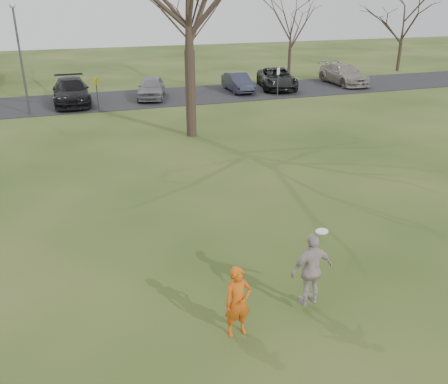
{
  "coord_description": "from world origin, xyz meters",
  "views": [
    {
      "loc": [
        -3.99,
        -7.73,
        6.69
      ],
      "look_at": [
        0.0,
        4.0,
        1.5
      ],
      "focal_mm": 38.05,
      "sensor_mm": 36.0,
      "label": 1
    }
  ],
  "objects": [
    {
      "name": "sign_yellow",
      "position": [
        -2.0,
        22.0,
        1.45
      ],
      "size": [
        0.35,
        0.35,
        2.08
      ],
      "color": "#47474C",
      "rests_on": "ground"
    },
    {
      "name": "catching_play",
      "position": [
        0.75,
        0.17,
        1.06
      ],
      "size": [
        1.05,
        0.51,
        1.85
      ],
      "color": "#B4A5A1",
      "rests_on": "ground"
    },
    {
      "name": "lamp_post",
      "position": [
        -6.0,
        22.5,
        3.97
      ],
      "size": [
        0.34,
        0.34,
        6.27
      ],
      "color": "#47474C",
      "rests_on": "ground"
    },
    {
      "name": "car_5",
      "position": [
        8.29,
        25.16,
        0.7
      ],
      "size": [
        1.46,
        4.0,
        1.31
      ],
      "primitive_type": "imported",
      "rotation": [
        0.0,
        0.0,
        -0.02
      ],
      "color": "#282A3D",
      "rests_on": "parking_strip"
    },
    {
      "name": "car_6",
      "position": [
        11.48,
        25.33,
        0.79
      ],
      "size": [
        3.77,
        5.84,
        1.5
      ],
      "primitive_type": "imported",
      "rotation": [
        0.0,
        0.0,
        -0.26
      ],
      "color": "black",
      "rests_on": "parking_strip"
    },
    {
      "name": "ground",
      "position": [
        0.0,
        0.0,
        0.0
      ],
      "size": [
        120.0,
        120.0,
        0.0
      ],
      "primitive_type": "plane",
      "color": "#1E380F",
      "rests_on": "ground"
    },
    {
      "name": "car_4",
      "position": [
        1.81,
        24.76,
        0.76
      ],
      "size": [
        2.75,
        4.54,
        1.45
      ],
      "primitive_type": "imported",
      "rotation": [
        0.0,
        0.0,
        -0.26
      ],
      "color": "slate",
      "rests_on": "parking_strip"
    },
    {
      "name": "small_tree_row",
      "position": [
        4.38,
        30.06,
        3.89
      ],
      "size": [
        55.0,
        5.9,
        8.5
      ],
      "color": "#352821",
      "rests_on": "ground"
    },
    {
      "name": "parking_strip",
      "position": [
        0.0,
        25.0,
        0.02
      ],
      "size": [
        62.0,
        6.5,
        0.04
      ],
      "primitive_type": "cube",
      "color": "black",
      "rests_on": "ground"
    },
    {
      "name": "player_defender",
      "position": [
        -1.09,
        -0.08,
        0.8
      ],
      "size": [
        0.59,
        0.4,
        1.6
      ],
      "primitive_type": "imported",
      "rotation": [
        0.0,
        0.0,
        0.03
      ],
      "color": "#CE5411",
      "rests_on": "ground"
    },
    {
      "name": "sign_white",
      "position": [
        10.0,
        22.0,
        1.45
      ],
      "size": [
        0.35,
        0.35,
        2.08
      ],
      "color": "#47474C",
      "rests_on": "ground"
    },
    {
      "name": "car_3",
      "position": [
        -3.44,
        24.67,
        0.84
      ],
      "size": [
        2.26,
        5.51,
        1.6
      ],
      "primitive_type": "imported",
      "rotation": [
        0.0,
        0.0,
        -0.0
      ],
      "color": "black",
      "rests_on": "parking_strip"
    },
    {
      "name": "car_7",
      "position": [
        17.26,
        25.34,
        0.81
      ],
      "size": [
        2.22,
        5.32,
        1.54
      ],
      "primitive_type": "imported",
      "rotation": [
        0.0,
        0.0,
        -0.01
      ],
      "color": "gray",
      "rests_on": "parking_strip"
    }
  ]
}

